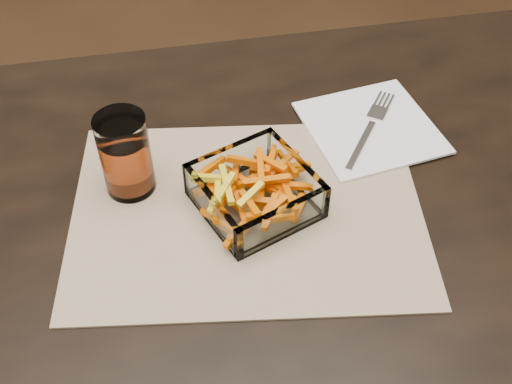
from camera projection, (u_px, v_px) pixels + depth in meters
dining_table at (266, 286)px, 0.86m from camera, size 1.60×0.90×0.75m
placemat at (247, 210)px, 0.83m from camera, size 0.49×0.39×0.00m
glass_bowl at (255, 193)px, 0.82m from camera, size 0.17×0.17×0.05m
tumbler at (126, 157)px, 0.82m from camera, size 0.07×0.07×0.12m
napkin at (371, 127)px, 0.94m from camera, size 0.20×0.20×0.00m
fork at (370, 126)px, 0.93m from camera, size 0.12×0.16×0.00m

